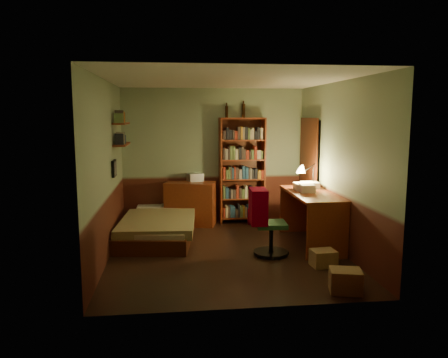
{
  "coord_description": "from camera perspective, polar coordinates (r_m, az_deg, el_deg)",
  "views": [
    {
      "loc": [
        -0.8,
        -6.44,
        2.09
      ],
      "look_at": [
        0.0,
        0.25,
        1.1
      ],
      "focal_mm": 35.0,
      "sensor_mm": 36.0,
      "label": 1
    }
  ],
  "objects": [
    {
      "name": "floor",
      "position": [
        6.82,
        0.25,
        -9.57
      ],
      "size": [
        3.5,
        4.0,
        0.02
      ],
      "primitive_type": "cube",
      "color": "black",
      "rests_on": "ground"
    },
    {
      "name": "paper_stack",
      "position": [
        7.57,
        11.45,
        -0.78
      ],
      "size": [
        0.2,
        0.27,
        0.11
      ],
      "primitive_type": "cube",
      "rotation": [
        0.0,
        0.0,
        -0.03
      ],
      "color": "silver",
      "rests_on": "desk"
    },
    {
      "name": "ceiling",
      "position": [
        6.51,
        0.27,
        12.93
      ],
      "size": [
        3.5,
        4.0,
        0.02
      ],
      "primitive_type": "cube",
      "color": "silver",
      "rests_on": "wall_back"
    },
    {
      "name": "red_jacket",
      "position": [
        6.7,
        7.16,
        2.1
      ],
      "size": [
        0.3,
        0.47,
        0.52
      ],
      "primitive_type": "cube",
      "rotation": [
        0.0,
        0.0,
        -0.15
      ],
      "color": "maroon",
      "rests_on": "office_chair"
    },
    {
      "name": "cardboard_box_b",
      "position": [
        6.33,
        12.84,
        -10.05
      ],
      "size": [
        0.35,
        0.3,
        0.23
      ],
      "primitive_type": "cube",
      "rotation": [
        0.0,
        0.0,
        0.09
      ],
      "color": "#95774B",
      "rests_on": "ground"
    },
    {
      "name": "bookshelf",
      "position": [
        8.47,
        2.37,
        1.09
      ],
      "size": [
        0.89,
        0.32,
        2.04
      ],
      "primitive_type": "cube",
      "rotation": [
        0.0,
        0.0,
        0.05
      ],
      "color": "maroon",
      "rests_on": "ground"
    },
    {
      "name": "wall_right",
      "position": [
        6.98,
        14.76,
        1.58
      ],
      "size": [
        0.02,
        4.0,
        2.6
      ],
      "primitive_type": "cube",
      "color": "gray",
      "rests_on": "ground"
    },
    {
      "name": "desk",
      "position": [
        7.25,
        11.28,
        -5.07
      ],
      "size": [
        0.66,
        1.6,
        0.86
      ],
      "primitive_type": "cube",
      "rotation": [
        0.0,
        0.0,
        0.0
      ],
      "color": "maroon",
      "rests_on": "ground"
    },
    {
      "name": "mini_stereo",
      "position": [
        8.43,
        -3.8,
        0.24
      ],
      "size": [
        0.33,
        0.29,
        0.15
      ],
      "primitive_type": "cube",
      "rotation": [
        0.0,
        0.0,
        0.32
      ],
      "color": "#B2B2B7",
      "rests_on": "dresser"
    },
    {
      "name": "wall_left",
      "position": [
        6.56,
        -15.18,
        1.15
      ],
      "size": [
        0.02,
        4.0,
        2.6
      ],
      "primitive_type": "cube",
      "color": "gray",
      "rests_on": "ground"
    },
    {
      "name": "wall_shelf_lower",
      "position": [
        7.61,
        -13.18,
        4.44
      ],
      "size": [
        0.2,
        0.9,
        0.03
      ],
      "primitive_type": "cube",
      "color": "maroon",
      "rests_on": "wall_left"
    },
    {
      "name": "framed_picture",
      "position": [
        7.15,
        -14.16,
        1.36
      ],
      "size": [
        0.04,
        0.32,
        0.26
      ],
      "primitive_type": "cube",
      "color": "black",
      "rests_on": "wall_left"
    },
    {
      "name": "wall_shelf_upper",
      "position": [
        7.59,
        -13.27,
        7.08
      ],
      "size": [
        0.2,
        0.9,
        0.03
      ],
      "primitive_type": "cube",
      "color": "maroon",
      "rests_on": "wall_left"
    },
    {
      "name": "cardboard_box_a",
      "position": [
        5.51,
        15.58,
        -12.7
      ],
      "size": [
        0.42,
        0.37,
        0.27
      ],
      "primitive_type": "cube",
      "rotation": [
        0.0,
        0.0,
        -0.24
      ],
      "color": "#95774B",
      "rests_on": "ground"
    },
    {
      "name": "dresser",
      "position": [
        8.39,
        -4.39,
        -3.2
      ],
      "size": [
        1.02,
        0.69,
        0.83
      ],
      "primitive_type": "cube",
      "rotation": [
        0.0,
        0.0,
        -0.27
      ],
      "color": "maroon",
      "rests_on": "ground"
    },
    {
      "name": "wall_back",
      "position": [
        8.53,
        -1.4,
        3.03
      ],
      "size": [
        3.5,
        0.02,
        2.6
      ],
      "primitive_type": "cube",
      "color": "gray",
      "rests_on": "ground"
    },
    {
      "name": "bed",
      "position": [
        7.63,
        -8.6,
        -5.18
      ],
      "size": [
        1.4,
        2.26,
        0.63
      ],
      "primitive_type": "cube",
      "rotation": [
        0.0,
        0.0,
        -0.12
      ],
      "color": "#7C8852",
      "rests_on": "ground"
    },
    {
      "name": "bottle_left",
      "position": [
        8.47,
        0.35,
        8.78
      ],
      "size": [
        0.08,
        0.08,
        0.22
      ],
      "primitive_type": "cylinder",
      "rotation": [
        0.0,
        0.0,
        0.37
      ],
      "color": "black",
      "rests_on": "bookshelf"
    },
    {
      "name": "door_trim",
      "position": [
        8.21,
        10.88,
        0.57
      ],
      "size": [
        0.02,
        0.98,
        2.08
      ],
      "primitive_type": "cube",
      "color": "#3C170A",
      "rests_on": "ground"
    },
    {
      "name": "doorway",
      "position": [
        8.22,
        11.12,
        0.57
      ],
      "size": [
        0.06,
        0.9,
        2.0
      ],
      "primitive_type": "cube",
      "color": "black",
      "rests_on": "ground"
    },
    {
      "name": "wall_front",
      "position": [
        4.57,
        3.35,
        -1.6
      ],
      "size": [
        3.5,
        0.02,
        2.6
      ],
      "primitive_type": "cube",
      "color": "gray",
      "rests_on": "ground"
    },
    {
      "name": "bottle_right",
      "position": [
        8.52,
        2.56,
        8.89
      ],
      "size": [
        0.08,
        0.08,
        0.26
      ],
      "primitive_type": "cylinder",
      "rotation": [
        0.0,
        0.0,
        -0.25
      ],
      "color": "black",
      "rests_on": "bookshelf"
    },
    {
      "name": "office_chair",
      "position": [
        6.57,
        6.2,
        -5.22
      ],
      "size": [
        0.58,
        0.52,
        1.11
      ],
      "primitive_type": "cube",
      "rotation": [
        0.0,
        0.0,
        -0.06
      ],
      "color": "#28592F",
      "rests_on": "ground"
    },
    {
      "name": "desk_lamp",
      "position": [
        7.61,
        11.6,
        0.96
      ],
      "size": [
        0.19,
        0.19,
        0.55
      ],
      "primitive_type": "cone",
      "rotation": [
        0.0,
        0.0,
        0.13
      ],
      "color": "black",
      "rests_on": "desk"
    }
  ]
}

